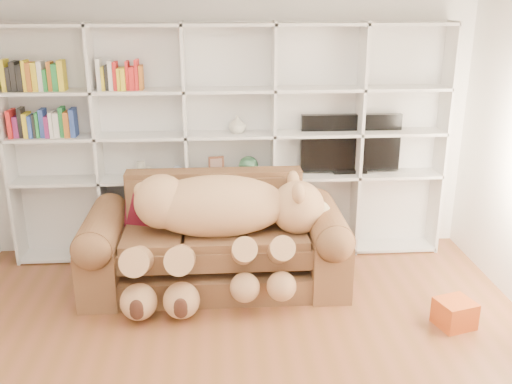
{
  "coord_description": "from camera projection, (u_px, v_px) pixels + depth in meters",
  "views": [
    {
      "loc": [
        -0.13,
        -3.33,
        2.62
      ],
      "look_at": [
        0.22,
        1.63,
        0.91
      ],
      "focal_mm": 40.0,
      "sensor_mm": 36.0,
      "label": 1
    }
  ],
  "objects": [
    {
      "name": "throw_pillow",
      "position": [
        147.0,
        208.0,
        5.41
      ],
      "size": [
        0.44,
        0.33,
        0.42
      ],
      "primitive_type": "cube",
      "rotation": [
        -0.24,
        0.0,
        -0.31
      ],
      "color": "#5A0F22",
      "rests_on": "sofa"
    },
    {
      "name": "picture_frame",
      "position": [
        216.0,
        166.0,
        5.84
      ],
      "size": [
        0.16,
        0.05,
        0.2
      ],
      "primitive_type": "cube",
      "rotation": [
        0.0,
        0.0,
        0.13
      ],
      "color": "brown",
      "rests_on": "bookshelf"
    },
    {
      "name": "teddy_bear",
      "position": [
        218.0,
        221.0,
        5.1
      ],
      "size": [
        1.9,
        1.02,
        1.1
      ],
      "rotation": [
        0.0,
        0.0,
        0.03
      ],
      "color": "tan",
      "rests_on": "sofa"
    },
    {
      "name": "bookshelf",
      "position": [
        206.0,
        133.0,
        5.78
      ],
      "size": [
        4.43,
        0.35,
        2.4
      ],
      "color": "silver",
      "rests_on": "floor"
    },
    {
      "name": "green_vase",
      "position": [
        248.0,
        166.0,
        5.87
      ],
      "size": [
        0.2,
        0.2,
        0.2
      ],
      "primitive_type": "sphere",
      "color": "#2E5A3D",
      "rests_on": "bookshelf"
    },
    {
      "name": "tv",
      "position": [
        350.0,
        144.0,
        5.92
      ],
      "size": [
        1.04,
        0.18,
        0.61
      ],
      "color": "black",
      "rests_on": "bookshelf"
    },
    {
      "name": "figurine_short",
      "position": [
        149.0,
        172.0,
        5.82
      ],
      "size": [
        0.07,
        0.07,
        0.11
      ],
      "primitive_type": "cylinder",
      "rotation": [
        0.0,
        0.0,
        0.1
      ],
      "color": "beige",
      "rests_on": "bookshelf"
    },
    {
      "name": "gift_box",
      "position": [
        455.0,
        313.0,
        4.75
      ],
      "size": [
        0.35,
        0.34,
        0.23
      ],
      "primitive_type": "cube",
      "rotation": [
        0.0,
        0.0,
        0.28
      ],
      "color": "#BB4B18",
      "rests_on": "floor"
    },
    {
      "name": "figurine_tall",
      "position": [
        141.0,
        170.0,
        5.8
      ],
      "size": [
        0.08,
        0.08,
        0.17
      ],
      "primitive_type": "cylinder",
      "rotation": [
        0.0,
        0.0,
        0.0
      ],
      "color": "beige",
      "rests_on": "bookshelf"
    },
    {
      "name": "shelf_vase",
      "position": [
        237.0,
        124.0,
        5.72
      ],
      "size": [
        0.18,
        0.18,
        0.18
      ],
      "primitive_type": "imported",
      "rotation": [
        0.0,
        0.0,
        0.02
      ],
      "color": "beige",
      "rests_on": "bookshelf"
    },
    {
      "name": "sofa",
      "position": [
        215.0,
        246.0,
        5.4
      ],
      "size": [
        2.42,
        1.04,
        1.02
      ],
      "color": "brown",
      "rests_on": "floor"
    },
    {
      "name": "wall_back",
      "position": [
        229.0,
        126.0,
        5.92
      ],
      "size": [
        5.0,
        0.02,
        2.7
      ],
      "primitive_type": "cube",
      "color": "white",
      "rests_on": "floor"
    },
    {
      "name": "snow_globe",
      "position": [
        177.0,
        171.0,
        5.83
      ],
      "size": [
        0.12,
        0.12,
        0.12
      ],
      "primitive_type": "sphere",
      "color": "silver",
      "rests_on": "bookshelf"
    }
  ]
}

